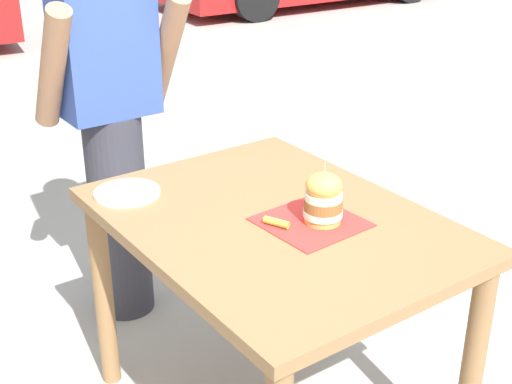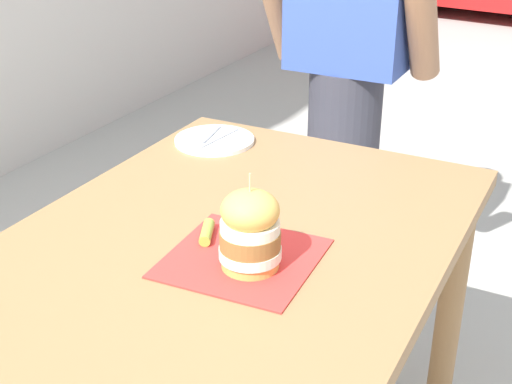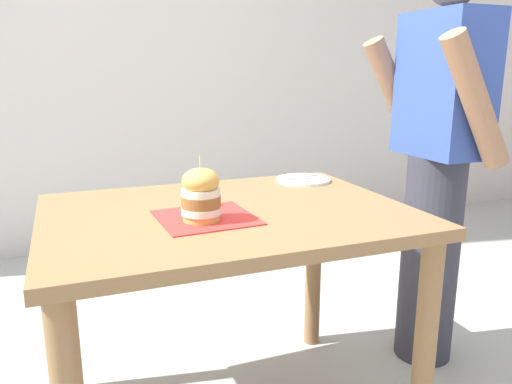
{
  "view_description": "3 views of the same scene",
  "coord_description": "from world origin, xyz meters",
  "px_view_note": "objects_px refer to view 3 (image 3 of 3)",
  "views": [
    {
      "loc": [
        -1.19,
        -1.58,
        1.79
      ],
      "look_at": [
        0.0,
        0.1,
        0.84
      ],
      "focal_mm": 50.0,
      "sensor_mm": 36.0,
      "label": 1
    },
    {
      "loc": [
        0.65,
        -1.15,
        1.52
      ],
      "look_at": [
        0.0,
        0.1,
        0.84
      ],
      "focal_mm": 50.0,
      "sensor_mm": 36.0,
      "label": 2
    },
    {
      "loc": [
        1.5,
        -0.48,
        1.24
      ],
      "look_at": [
        0.0,
        0.1,
        0.84
      ],
      "focal_mm": 35.0,
      "sensor_mm": 36.0,
      "label": 3
    }
  ],
  "objects_px": {
    "patio_table": "(228,246)",
    "sandwich": "(201,195)",
    "diner_across_table": "(437,159)",
    "pickle_spear": "(208,204)",
    "side_plate_with_forks": "(303,180)"
  },
  "relations": [
    {
      "from": "sandwich",
      "to": "side_plate_with_forks",
      "type": "distance_m",
      "value": 0.67
    },
    {
      "from": "sandwich",
      "to": "diner_across_table",
      "type": "xyz_separation_m",
      "value": [
        -0.21,
        1.05,
        0.01
      ]
    },
    {
      "from": "patio_table",
      "to": "sandwich",
      "type": "height_order",
      "value": "sandwich"
    },
    {
      "from": "side_plate_with_forks",
      "to": "pickle_spear",
      "type": "bearing_deg",
      "value": -61.14
    },
    {
      "from": "pickle_spear",
      "to": "side_plate_with_forks",
      "type": "height_order",
      "value": "pickle_spear"
    },
    {
      "from": "pickle_spear",
      "to": "diner_across_table",
      "type": "xyz_separation_m",
      "value": [
        -0.07,
        0.99,
        0.07
      ]
    },
    {
      "from": "patio_table",
      "to": "diner_across_table",
      "type": "height_order",
      "value": "diner_across_table"
    },
    {
      "from": "sandwich",
      "to": "pickle_spear",
      "type": "bearing_deg",
      "value": 156.13
    },
    {
      "from": "sandwich",
      "to": "pickle_spear",
      "type": "xyz_separation_m",
      "value": [
        -0.13,
        0.06,
        -0.07
      ]
    },
    {
      "from": "sandwich",
      "to": "pickle_spear",
      "type": "relative_size",
      "value": 2.4
    },
    {
      "from": "side_plate_with_forks",
      "to": "diner_across_table",
      "type": "relative_size",
      "value": 0.13
    },
    {
      "from": "sandwich",
      "to": "patio_table",
      "type": "bearing_deg",
      "value": 130.99
    },
    {
      "from": "sandwich",
      "to": "diner_across_table",
      "type": "distance_m",
      "value": 1.07
    },
    {
      "from": "pickle_spear",
      "to": "diner_across_table",
      "type": "bearing_deg",
      "value": 94.31
    },
    {
      "from": "side_plate_with_forks",
      "to": "diner_across_table",
      "type": "height_order",
      "value": "diner_across_table"
    }
  ]
}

